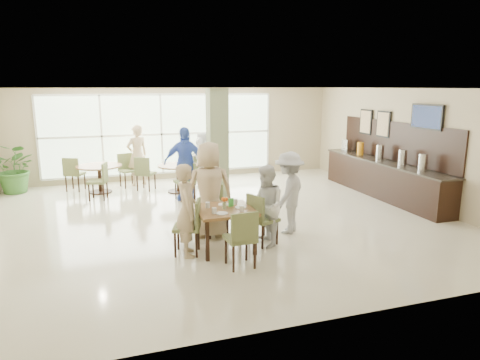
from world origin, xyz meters
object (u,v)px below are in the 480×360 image
object	(u,v)px
buffet_counter	(383,176)
adult_a	(185,164)
potted_plant	(16,168)
round_table_left	(99,171)
teen_standing	(289,193)
adult_standing	(137,155)
teen_left	(187,210)
adult_b	(204,161)
round_table_right	(178,171)
teen_right	(266,206)
main_table	(225,214)
teen_far	(209,190)

from	to	relation	value
buffet_counter	adult_a	world-z (taller)	buffet_counter
buffet_counter	potted_plant	distance (m)	9.82
round_table_left	teen_standing	size ratio (longest dim) A/B	0.75
buffet_counter	adult_standing	world-z (taller)	buffet_counter
round_table_left	teen_left	size ratio (longest dim) A/B	0.75
teen_left	teen_standing	world-z (taller)	teen_standing
potted_plant	adult_a	distance (m)	4.72
adult_b	potted_plant	bearing A→B (deg)	-101.99
buffet_counter	teen_standing	world-z (taller)	buffet_counter
round_table_left	teen_left	world-z (taller)	teen_left
round_table_right	teen_right	size ratio (longest dim) A/B	0.74
buffet_counter	adult_standing	xyz separation A→B (m)	(-6.00, 3.32, 0.33)
teen_left	adult_standing	distance (m)	5.71
potted_plant	teen_left	distance (m)	6.78
buffet_counter	adult_a	size ratio (longest dim) A/B	2.53
buffet_counter	main_table	bearing A→B (deg)	-154.92
teen_left	adult_standing	world-z (taller)	adult_standing
teen_left	buffet_counter	bearing A→B (deg)	-62.44
round_table_right	adult_b	size ratio (longest dim) A/B	0.68
teen_standing	teen_right	bearing A→B (deg)	-6.54
round_table_left	adult_a	world-z (taller)	adult_a
potted_plant	adult_standing	xyz separation A→B (m)	(3.22, -0.07, 0.20)
buffet_counter	teen_right	size ratio (longest dim) A/B	3.16
buffet_counter	teen_left	size ratio (longest dim) A/B	2.95
teen_standing	adult_b	world-z (taller)	adult_b
round_table_right	potted_plant	size ratio (longest dim) A/B	0.80
teen_far	adult_standing	world-z (taller)	teen_far
round_table_left	teen_far	distance (m)	4.78
main_table	adult_b	distance (m)	4.59
round_table_right	buffet_counter	size ratio (longest dim) A/B	0.23
adult_standing	round_table_left	bearing A→B (deg)	6.24
teen_far	teen_standing	xyz separation A→B (m)	(1.53, -0.25, -0.11)
teen_far	adult_a	distance (m)	2.89
adult_a	adult_b	xyz separation A→B (m)	(0.71, 0.89, -0.12)
potted_plant	adult_a	size ratio (longest dim) A/B	0.73
teen_right	teen_standing	bearing A→B (deg)	132.20
adult_a	teen_far	bearing A→B (deg)	-66.77
adult_a	adult_standing	xyz separation A→B (m)	(-1.01, 2.01, -0.04)
adult_b	teen_right	bearing A→B (deg)	2.43
adult_a	teen_right	bearing A→B (deg)	-53.53
buffet_counter	teen_right	xyz separation A→B (m)	(-4.23, -2.38, 0.19)
teen_left	teen_far	world-z (taller)	teen_far
buffet_counter	adult_b	distance (m)	4.83
main_table	teen_far	world-z (taller)	teen_far
round_table_left	potted_plant	bearing A→B (deg)	163.27
adult_b	buffet_counter	bearing A→B (deg)	64.50
teen_left	adult_a	world-z (taller)	adult_a
round_table_left	adult_b	distance (m)	2.85
main_table	potted_plant	bearing A→B (deg)	126.49
main_table	teen_left	bearing A→B (deg)	-176.17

